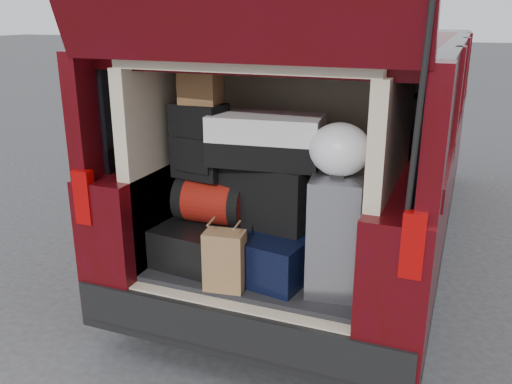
% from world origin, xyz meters
% --- Properties ---
extents(ground, '(80.00, 80.00, 0.00)m').
position_xyz_m(ground, '(0.00, 0.00, 0.00)').
color(ground, '#363638').
rests_on(ground, ground).
extents(minivan, '(1.90, 5.35, 2.77)m').
position_xyz_m(minivan, '(0.00, 1.86, 0.91)').
color(minivan, black).
rests_on(minivan, ground).
extents(load_floor, '(1.24, 1.05, 0.55)m').
position_xyz_m(load_floor, '(0.00, 0.28, 0.28)').
color(load_floor, black).
rests_on(load_floor, ground).
extents(black_hardshell, '(0.48, 0.62, 0.23)m').
position_xyz_m(black_hardshell, '(-0.38, 0.13, 0.67)').
color(black_hardshell, black).
rests_on(black_hardshell, load_floor).
extents(navy_hardshell, '(0.57, 0.65, 0.26)m').
position_xyz_m(navy_hardshell, '(0.07, 0.12, 0.68)').
color(navy_hardshell, black).
rests_on(navy_hardshell, load_floor).
extents(silver_roller, '(0.32, 0.45, 0.63)m').
position_xyz_m(silver_roller, '(0.43, 0.07, 0.86)').
color(silver_roller, silver).
rests_on(silver_roller, load_floor).
extents(kraft_bag, '(0.23, 0.16, 0.33)m').
position_xyz_m(kraft_bag, '(-0.10, -0.19, 0.71)').
color(kraft_bag, '#986C44').
rests_on(kraft_bag, load_floor).
extents(red_duffel, '(0.42, 0.28, 0.27)m').
position_xyz_m(red_duffel, '(-0.33, 0.14, 0.92)').
color(red_duffel, maroon).
rests_on(red_duffel, black_hardshell).
extents(black_soft_case, '(0.54, 0.38, 0.36)m').
position_xyz_m(black_soft_case, '(0.02, 0.19, 0.99)').
color(black_soft_case, black).
rests_on(black_soft_case, navy_hardshell).
extents(backpack, '(0.32, 0.22, 0.43)m').
position_xyz_m(backpack, '(-0.40, 0.14, 1.27)').
color(backpack, black).
rests_on(backpack, red_duffel).
extents(twotone_duffel, '(0.64, 0.38, 0.27)m').
position_xyz_m(twotone_duffel, '(-0.00, 0.16, 1.30)').
color(twotone_duffel, white).
rests_on(twotone_duffel, black_soft_case).
extents(grocery_sack_lower, '(0.22, 0.19, 0.19)m').
position_xyz_m(grocery_sack_lower, '(-0.38, 0.15, 1.58)').
color(grocery_sack_lower, brown).
rests_on(grocery_sack_lower, backpack).
extents(plastic_bag_right, '(0.35, 0.33, 0.27)m').
position_xyz_m(plastic_bag_right, '(0.44, 0.05, 1.31)').
color(plastic_bag_right, white).
rests_on(plastic_bag_right, silver_roller).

